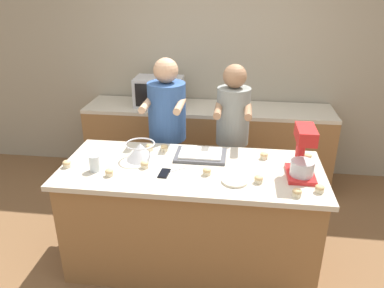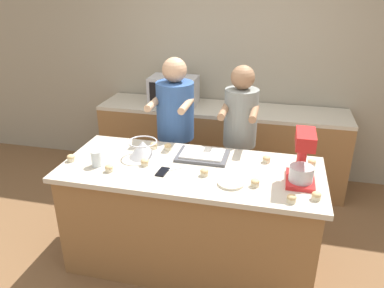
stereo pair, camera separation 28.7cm
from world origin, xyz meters
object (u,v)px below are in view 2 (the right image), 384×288
person_right (239,144)px  cupcake_7 (292,198)px  drinking_glass (96,159)px  knife (170,170)px  cupcake_9 (312,163)px  cell_phone (162,172)px  small_plate (231,183)px  person_left (176,137)px  baking_tray (203,155)px  cupcake_2 (71,158)px  mixing_bowl (143,148)px  cupcake_6 (109,168)px  cupcake_5 (255,183)px  cupcake_1 (168,147)px  cupcake_3 (316,196)px  cupcake_8 (154,145)px  cupcake_10 (267,159)px  microwave_oven (174,91)px  stand_mixer (303,160)px  cupcake_0 (145,162)px  cupcake_4 (204,172)px

person_right → cupcake_7: size_ratio=24.93×
drinking_glass → knife: bearing=5.8°
cupcake_9 → knife: bearing=-162.5°
cell_phone → cupcake_7: 0.97m
cell_phone → drinking_glass: drinking_glass is taller
cell_phone → small_plate: size_ratio=0.79×
cell_phone → person_left: bearing=99.1°
baking_tray → cupcake_2: bearing=-162.4°
mixing_bowl → cupcake_6: (-0.16, -0.31, -0.05)m
cupcake_5 → cupcake_1: bearing=149.9°
person_left → cupcake_3: (1.24, -0.95, 0.09)m
mixing_bowl → cupcake_3: bearing=-14.7°
baking_tray → cupcake_8: 0.45m
drinking_glass → cupcake_1: drinking_glass is taller
mixing_bowl → cupcake_1: mixing_bowl is taller
mixing_bowl → cupcake_10: 1.00m
cupcake_6 → cupcake_10: same height
microwave_oven → cupcake_7: microwave_oven is taller
person_left → cupcake_2: (-0.64, -0.81, 0.09)m
person_right → cell_phone: 0.96m
cupcake_6 → cupcake_8: 0.52m
stand_mixer → small_plate: 0.53m
person_left → cupcake_0: person_left is taller
cupcake_5 → cupcake_8: bearing=153.7°
cupcake_2 → cupcake_8: same height
cupcake_5 → cupcake_9: 0.59m
person_left → drinking_glass: 0.94m
mixing_bowl → cupcake_5: bearing=-16.1°
stand_mixer → cupcake_4: 0.71m
cupcake_6 → cupcake_8: (0.19, 0.48, 0.00)m
stand_mixer → microwave_oven: bearing=132.4°
cupcake_3 → cupcake_5: (-0.41, 0.08, 0.00)m
mixing_bowl → cupcake_4: (0.56, -0.20, -0.05)m
baking_tray → knife: bearing=-123.7°
cupcake_8 → person_right: bearing=31.4°
microwave_oven → cupcake_4: (0.69, -1.59, -0.15)m
stand_mixer → cupcake_8: bearing=165.8°
cupcake_3 → cupcake_9: size_ratio=1.00×
cupcake_2 → cupcake_3: size_ratio=1.00×
mixing_bowl → person_left: bearing=80.0°
cupcake_1 → cupcake_9: 1.18m
person_left → cupcake_4: person_left is taller
knife → cupcake_10: cupcake_10 is taller
knife → cupcake_10: (0.71, 0.31, 0.03)m
cupcake_9 → cupcake_10: bearing=-176.8°
person_left → cupcake_6: size_ratio=25.56×
cupcake_3 → cupcake_6: 1.51m
cell_phone → cupcake_4: size_ratio=2.35×
cupcake_2 → cupcake_4: 1.09m
cupcake_6 → baking_tray: bearing=32.9°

